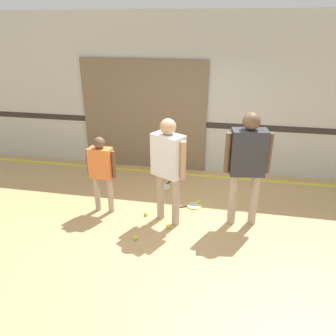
# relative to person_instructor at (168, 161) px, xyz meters

# --- Properties ---
(ground_plane) EXTENTS (16.00, 16.00, 0.00)m
(ground_plane) POSITION_rel_person_instructor_xyz_m (0.15, -0.20, -1.06)
(ground_plane) COLOR tan
(wall_back) EXTENTS (16.00, 0.07, 3.20)m
(wall_back) POSITION_rel_person_instructor_xyz_m (0.15, 2.18, 0.54)
(wall_back) COLOR beige
(wall_back) RESTS_ON ground_plane
(wall_panel) EXTENTS (2.66, 0.05, 2.31)m
(wall_panel) POSITION_rel_person_instructor_xyz_m (-0.94, 2.12, 0.10)
(wall_panel) COLOR #756047
(wall_panel) RESTS_ON ground_plane
(floor_stripe) EXTENTS (14.40, 0.10, 0.01)m
(floor_stripe) POSITION_rel_person_instructor_xyz_m (0.15, 1.85, -1.06)
(floor_stripe) COLOR yellow
(floor_stripe) RESTS_ON ground_plane
(person_instructor) EXTENTS (0.58, 0.46, 1.71)m
(person_instructor) POSITION_rel_person_instructor_xyz_m (0.00, 0.00, 0.00)
(person_instructor) COLOR tan
(person_instructor) RESTS_ON ground_plane
(person_student_left) EXTENTS (0.50, 0.22, 1.33)m
(person_student_left) POSITION_rel_person_instructor_xyz_m (-1.12, 0.11, -0.24)
(person_student_left) COLOR tan
(person_student_left) RESTS_ON ground_plane
(person_student_right) EXTENTS (0.68, 0.35, 1.81)m
(person_student_right) POSITION_rel_person_instructor_xyz_m (1.17, 0.17, 0.06)
(person_student_right) COLOR tan
(person_student_right) RESTS_ON ground_plane
(racket_spare_on_floor) EXTENTS (0.50, 0.36, 0.03)m
(racket_spare_on_floor) POSITION_rel_person_instructor_xyz_m (0.35, 0.54, -1.05)
(racket_spare_on_floor) COLOR #C6D838
(racket_spare_on_floor) RESTS_ON ground_plane
(racket_second_spare) EXTENTS (0.36, 0.52, 0.03)m
(racket_second_spare) POSITION_rel_person_instructor_xyz_m (-0.31, 1.16, -1.05)
(racket_second_spare) COLOR #C6D838
(racket_second_spare) RESTS_ON ground_plane
(tennis_ball_near_instructor) EXTENTS (0.07, 0.07, 0.07)m
(tennis_ball_near_instructor) POSITION_rel_person_instructor_xyz_m (0.04, -0.21, -1.03)
(tennis_ball_near_instructor) COLOR #CCE038
(tennis_ball_near_instructor) RESTS_ON ground_plane
(tennis_ball_by_spare_racket) EXTENTS (0.07, 0.07, 0.07)m
(tennis_ball_by_spare_racket) POSITION_rel_person_instructor_xyz_m (0.43, 0.64, -1.03)
(tennis_ball_by_spare_racket) COLOR #CCE038
(tennis_ball_by_spare_racket) RESTS_ON ground_plane
(tennis_ball_stray_left) EXTENTS (0.07, 0.07, 0.07)m
(tennis_ball_stray_left) POSITION_rel_person_instructor_xyz_m (-0.39, 0.09, -1.03)
(tennis_ball_stray_left) COLOR #CCE038
(tennis_ball_stray_left) RESTS_ON ground_plane
(tennis_ball_stray_right) EXTENTS (0.07, 0.07, 0.07)m
(tennis_ball_stray_right) POSITION_rel_person_instructor_xyz_m (-0.37, -0.60, -1.03)
(tennis_ball_stray_right) COLOR #CCE038
(tennis_ball_stray_right) RESTS_ON ground_plane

